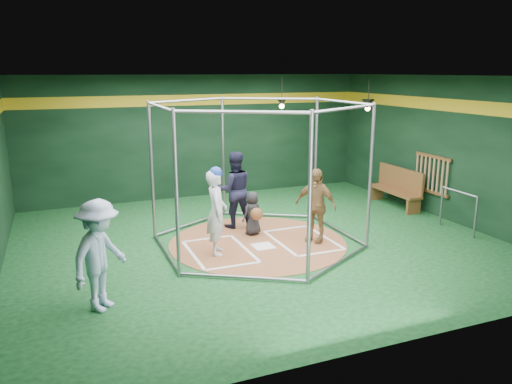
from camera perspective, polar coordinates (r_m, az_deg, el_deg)
name	(u,v)px	position (r m, az deg, el deg)	size (l,w,h in m)	color
room_shell	(258,162)	(10.35, 0.19, 3.41)	(10.10, 9.10, 3.53)	#0D3B17
clay_disc	(258,242)	(10.80, 0.20, -5.77)	(3.80, 3.80, 0.01)	brown
home_plate	(263,246)	(10.53, 0.82, -6.21)	(0.43, 0.43, 0.01)	white
batter_box_left	(219,251)	(10.27, -4.22, -6.78)	(1.17, 1.77, 0.01)	white
batter_box_right	(302,240)	(10.96, 5.32, -5.47)	(1.17, 1.77, 0.01)	white
batting_cage	(258,174)	(10.39, 0.21, 2.02)	(4.05, 4.67, 3.00)	gray
bat_rack	(431,174)	(13.41, 19.42, 1.94)	(0.07, 1.25, 0.98)	brown
pendant_lamp_near	(282,102)	(14.39, 2.97, 10.24)	(0.34, 0.34, 0.90)	black
pendant_lamp_far	(368,104)	(13.89, 12.67, 9.81)	(0.34, 0.34, 0.90)	black
batter_figure	(217,211)	(9.93, -4.54, -2.17)	(0.57, 0.71, 1.78)	silver
visitor_leopard	(316,205)	(10.71, 6.82, -1.52)	(0.94, 0.39, 1.60)	#AD844A
catcher_figure	(253,213)	(11.13, -0.34, -2.44)	(0.55, 0.61, 0.99)	black
umpire	(234,190)	(11.62, -2.49, 0.28)	(0.87, 0.68, 1.79)	black
bystander_blue	(100,256)	(7.99, -17.45, -6.94)	(1.13, 0.65, 1.75)	#B0C6E9
dugout_bench	(397,187)	(14.05, 15.82, 0.58)	(0.43, 1.82, 1.06)	brown
steel_railing	(458,204)	(12.27, 22.13, -1.32)	(0.05, 1.11, 0.95)	gray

